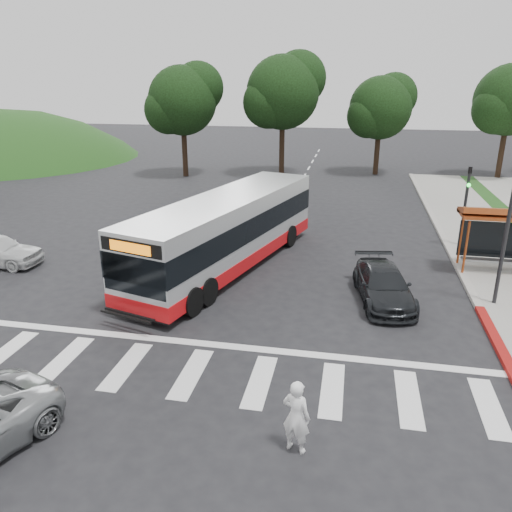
# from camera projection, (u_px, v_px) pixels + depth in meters

# --- Properties ---
(ground) EXTENTS (140.00, 140.00, 0.00)m
(ground) POSITION_uv_depth(u_px,v_px,m) (233.00, 301.00, 18.88)
(ground) COLOR black
(ground) RESTS_ON ground
(sidewalk_east) EXTENTS (4.00, 40.00, 0.12)m
(sidewalk_east) POSITION_uv_depth(u_px,v_px,m) (491.00, 250.00, 24.24)
(sidewalk_east) COLOR gray
(sidewalk_east) RESTS_ON ground
(curb_east) EXTENTS (0.30, 40.00, 0.15)m
(curb_east) POSITION_uv_depth(u_px,v_px,m) (448.00, 247.00, 24.60)
(curb_east) COLOR #9E9991
(curb_east) RESTS_ON ground
(curb_east_red) EXTENTS (0.32, 6.00, 0.15)m
(curb_east_red) POSITION_uv_depth(u_px,v_px,m) (501.00, 350.00, 15.36)
(curb_east_red) COLOR maroon
(curb_east_red) RESTS_ON ground
(hillside_nw) EXTENTS (44.00, 44.00, 10.00)m
(hillside_nw) POSITION_uv_depth(u_px,v_px,m) (5.00, 158.00, 52.42)
(hillside_nw) COLOR #1B4114
(hillside_nw) RESTS_ON ground
(crosswalk_ladder) EXTENTS (18.00, 2.60, 0.01)m
(crosswalk_ladder) POSITION_uv_depth(u_px,v_px,m) (191.00, 373.00, 14.26)
(crosswalk_ladder) COLOR silver
(crosswalk_ladder) RESTS_ON ground
(bus_shelter) EXTENTS (4.20, 1.60, 2.86)m
(bus_shelter) POSITION_uv_depth(u_px,v_px,m) (512.00, 220.00, 20.83)
(bus_shelter) COLOR #9C401A
(bus_shelter) RESTS_ON sidewalk_east
(traffic_signal_ne_tall) EXTENTS (0.18, 0.37, 6.50)m
(traffic_signal_ne_tall) POSITION_uv_depth(u_px,v_px,m) (511.00, 204.00, 17.20)
(traffic_signal_ne_tall) COLOR black
(traffic_signal_ne_tall) RESTS_ON ground
(traffic_signal_ne_short) EXTENTS (0.18, 0.37, 4.00)m
(traffic_signal_ne_short) POSITION_uv_depth(u_px,v_px,m) (466.00, 198.00, 24.13)
(traffic_signal_ne_short) COLOR black
(traffic_signal_ne_short) RESTS_ON ground
(tree_ne_a) EXTENTS (6.16, 5.74, 9.30)m
(tree_ne_a) POSITION_uv_depth(u_px,v_px,m) (511.00, 99.00, 39.70)
(tree_ne_a) COLOR black
(tree_ne_a) RESTS_ON parking_lot
(tree_north_a) EXTENTS (6.60, 6.15, 10.17)m
(tree_north_a) POSITION_uv_depth(u_px,v_px,m) (284.00, 91.00, 40.96)
(tree_north_a) COLOR black
(tree_north_a) RESTS_ON ground
(tree_north_b) EXTENTS (5.72, 5.33, 8.43)m
(tree_north_b) POSITION_uv_depth(u_px,v_px,m) (381.00, 107.00, 41.77)
(tree_north_b) COLOR black
(tree_north_b) RESTS_ON ground
(tree_north_c) EXTENTS (6.16, 5.74, 9.30)m
(tree_north_c) POSITION_uv_depth(u_px,v_px,m) (183.00, 99.00, 40.79)
(tree_north_c) COLOR black
(tree_north_c) RESTS_ON ground
(transit_bus) EXTENTS (5.94, 12.66, 3.20)m
(transit_bus) POSITION_uv_depth(u_px,v_px,m) (227.00, 233.00, 21.70)
(transit_bus) COLOR #B2B5B7
(transit_bus) RESTS_ON ground
(pedestrian) EXTENTS (0.76, 0.62, 1.81)m
(pedestrian) POSITION_uv_depth(u_px,v_px,m) (296.00, 416.00, 11.05)
(pedestrian) COLOR white
(pedestrian) RESTS_ON ground
(dark_sedan) EXTENTS (2.52, 4.69, 1.29)m
(dark_sedan) POSITION_uv_depth(u_px,v_px,m) (383.00, 285.00, 18.69)
(dark_sedan) COLOR black
(dark_sedan) RESTS_ON ground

